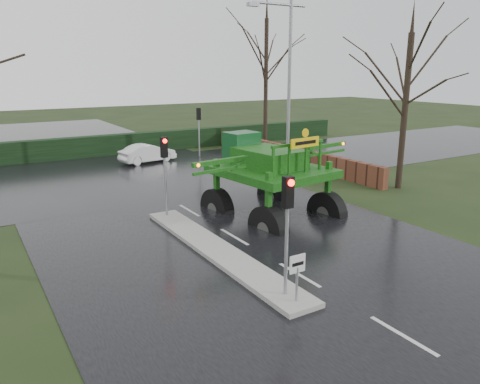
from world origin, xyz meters
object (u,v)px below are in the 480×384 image
street_light_right (285,73)px  crop_sprayer (265,172)px  keep_left_sign (297,270)px  traffic_signal_mid (165,159)px  white_sedan (148,163)px  traffic_signal_near (288,211)px  traffic_signal_far (199,121)px

street_light_right → crop_sprayer: 10.77m
keep_left_sign → traffic_signal_mid: 9.12m
traffic_signal_mid → street_light_right: size_ratio=0.35×
keep_left_sign → white_sedan: size_ratio=0.35×
traffic_signal_mid → street_light_right: 11.05m
traffic_signal_mid → white_sedan: 13.07m
traffic_signal_near → traffic_signal_far: bearing=69.6°
keep_left_sign → street_light_right: bearing=54.9°
traffic_signal_mid → street_light_right: street_light_right is taller
traffic_signal_mid → traffic_signal_far: bearing=58.1°
traffic_signal_far → street_light_right: (1.69, -8.01, 3.40)m
traffic_signal_far → keep_left_sign: bearing=70.1°
traffic_signal_far → white_sedan: (-4.07, -0.26, -2.59)m
white_sedan → traffic_signal_near: bearing=159.8°
traffic_signal_near → keep_left_sign: bearing=-90.0°
traffic_signal_mid → white_sedan: (3.73, 12.26, -2.59)m
keep_left_sign → street_light_right: (9.49, 13.50, 4.93)m
traffic_signal_near → traffic_signal_mid: 8.50m
crop_sprayer → white_sedan: crop_sprayer is taller
street_light_right → white_sedan: bearing=126.6°
white_sedan → keep_left_sign: bearing=160.0°
traffic_signal_near → white_sedan: bearing=79.8°
keep_left_sign → white_sedan: (3.73, 21.25, -1.06)m
traffic_signal_mid → traffic_signal_far: (7.80, 12.52, 0.00)m
crop_sprayer → street_light_right: bearing=42.2°
traffic_signal_mid → crop_sprayer: 4.32m
keep_left_sign → traffic_signal_near: (0.00, 0.49, 1.53)m
keep_left_sign → traffic_signal_far: 22.93m
street_light_right → traffic_signal_far: bearing=101.9°
keep_left_sign → traffic_signal_far: size_ratio=0.38×
traffic_signal_mid → crop_sprayer: bearing=-47.6°
crop_sprayer → white_sedan: bearing=79.7°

